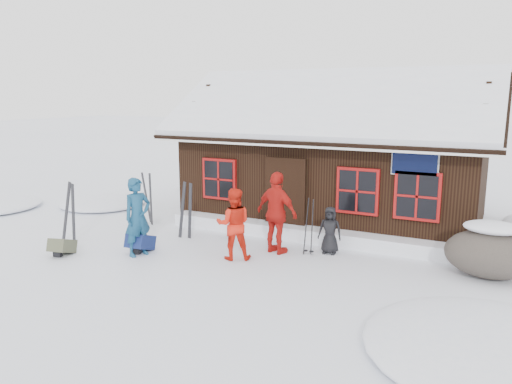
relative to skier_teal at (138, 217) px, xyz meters
The scene contains 15 objects.
ground 1.82m from the skier_teal, 23.57° to the left, with size 120.00×120.00×0.00m, color white.
mountain_hut 6.37m from the skier_teal, 62.28° to the left, with size 8.90×6.09×4.42m.
snow_drift 4.19m from the skier_teal, 44.35° to the left, with size 7.60×0.60×0.35m, color white.
snow_mounds 4.08m from the skier_teal, 38.83° to the left, with size 20.60×13.20×0.48m.
skier_teal is the anchor object (origin of this frame).
skier_orange_left 2.22m from the skier_teal, 19.86° to the left, with size 0.79×0.61×1.62m, color red.
skier_orange_right 3.19m from the skier_teal, 29.73° to the left, with size 1.13×0.47×1.92m, color red.
skier_crouched 4.44m from the skier_teal, 28.42° to the left, with size 0.54×0.35×1.11m, color black.
boulder 7.58m from the skier_teal, 15.91° to the left, with size 1.78×1.33×1.04m.
ski_pair_left 2.18m from the skier_teal, behind, with size 0.61×0.19×1.59m.
ski_pair_mid 3.01m from the skier_teal, 124.15° to the left, with size 0.52×0.25×1.51m.
ski_pair_right 1.67m from the skier_teal, 83.40° to the left, with size 0.49×0.13×1.53m.
ski_poles 3.93m from the skier_teal, 27.46° to the left, with size 0.24×0.12×1.37m.
backpack_blue 0.77m from the skier_teal, 121.79° to the left, with size 0.47×0.62×0.34m, color navy.
backpack_olive 1.93m from the skier_teal, 152.97° to the right, with size 0.42×0.56×0.30m, color #4C4F38.
Camera 1 is at (5.94, -9.29, 3.65)m, focal length 35.00 mm.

